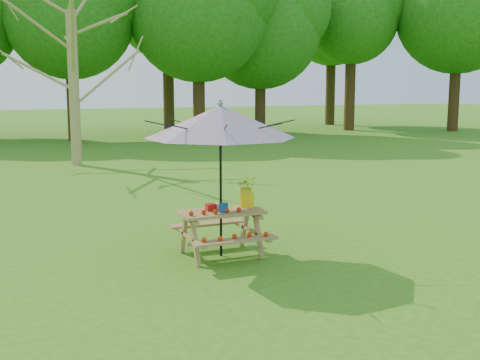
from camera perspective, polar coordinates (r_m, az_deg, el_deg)
name	(u,v)px	position (r m, az deg, el deg)	size (l,w,h in m)	color
picnic_table	(221,234)	(8.75, -1.81, -5.13)	(1.20, 1.32, 0.67)	#996745
patio_umbrella	(220,122)	(8.50, -1.87, 5.54)	(2.67, 2.67, 2.25)	black
produce_bins	(217,207)	(8.66, -2.19, -2.59)	(0.26, 0.44, 0.13)	red
tomatoes_row	(215,212)	(8.45, -2.34, -3.01)	(0.77, 0.13, 0.07)	red
flower_bucket	(247,191)	(8.89, 0.66, -1.01)	(0.34, 0.31, 0.46)	yellow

